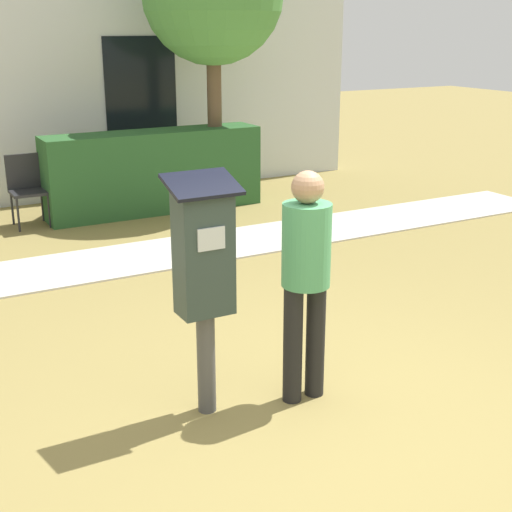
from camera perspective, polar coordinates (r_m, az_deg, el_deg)
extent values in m
plane|color=olive|center=(4.73, 4.87, -13.17)|extent=(40.00, 40.00, 0.00)
cube|color=beige|center=(7.89, -10.48, -0.30)|extent=(12.00, 1.10, 0.02)
cube|color=silver|center=(10.67, -16.70, 12.70)|extent=(10.00, 0.24, 3.20)
cube|color=black|center=(10.96, -9.12, 11.76)|extent=(1.10, 0.02, 2.00)
cylinder|color=#4C4C4C|center=(4.70, -4.00, -8.48)|extent=(0.12, 0.12, 0.70)
cube|color=#2D3D38|center=(4.42, -4.21, 0.26)|extent=(0.34, 0.22, 0.80)
cube|color=silver|center=(4.28, -3.60, 1.38)|extent=(0.18, 0.01, 0.14)
cube|color=black|center=(4.31, -4.34, 5.74)|extent=(0.44, 0.31, 0.12)
cylinder|color=black|center=(4.79, 2.96, -7.13)|extent=(0.13, 0.13, 0.82)
cylinder|color=black|center=(4.88, 4.77, -6.68)|extent=(0.13, 0.13, 0.82)
cylinder|color=#4C9E66|center=(4.59, 4.05, 0.88)|extent=(0.32, 0.32, 0.55)
sphere|color=tan|center=(4.49, 4.16, 5.51)|extent=(0.21, 0.21, 0.21)
cylinder|color=#262628|center=(9.28, -18.49, 3.12)|extent=(0.03, 0.03, 0.42)
cylinder|color=#262628|center=(9.35, -16.21, 3.44)|extent=(0.03, 0.03, 0.42)
cylinder|color=#262628|center=(9.65, -18.92, 3.61)|extent=(0.03, 0.03, 0.42)
cylinder|color=#262628|center=(9.71, -16.72, 3.92)|extent=(0.03, 0.03, 0.42)
cube|color=#262628|center=(9.45, -17.71, 4.87)|extent=(0.44, 0.44, 0.04)
cube|color=#262628|center=(9.59, -18.10, 6.48)|extent=(0.44, 0.04, 0.44)
cylinder|color=#262628|center=(9.59, -13.18, 4.04)|extent=(0.03, 0.03, 0.42)
cylinder|color=#262628|center=(9.70, -11.02, 4.33)|extent=(0.03, 0.03, 0.42)
cylinder|color=#262628|center=(9.95, -13.79, 4.48)|extent=(0.03, 0.03, 0.42)
cylinder|color=#262628|center=(10.05, -11.70, 4.76)|extent=(0.03, 0.03, 0.42)
cube|color=#262628|center=(9.77, -12.51, 5.71)|extent=(0.44, 0.44, 0.04)
cube|color=#262628|center=(9.92, -12.94, 7.26)|extent=(0.44, 0.04, 0.44)
cube|color=#285628|center=(9.84, -8.11, 6.70)|extent=(2.96, 0.60, 1.10)
cylinder|color=brown|center=(10.14, -3.31, 10.33)|extent=(0.20, 0.20, 2.20)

